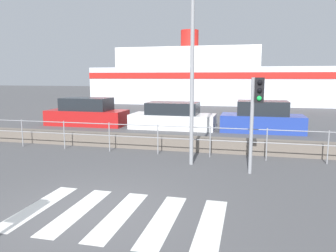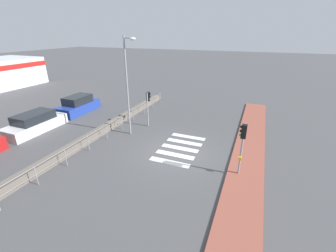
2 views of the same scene
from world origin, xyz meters
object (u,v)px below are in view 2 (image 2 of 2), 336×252
Objects in this scene: traffic_light_far at (148,102)px; parked_car_blue at (79,105)px; parked_car_white at (35,123)px; traffic_light_near at (243,140)px; streetlamp at (128,78)px.

traffic_light_far is 0.67× the size of parked_car_blue.
parked_car_blue is at bearing 0.00° from parked_car_white.
traffic_light_near is 1.08× the size of traffic_light_far.
parked_car_white is at bearing 88.83° from traffic_light_near.
traffic_light_near is at bearing -120.90° from traffic_light_far.
traffic_light_near reaches higher than parked_car_white.
streetlamp is at bearing -72.79° from parked_car_white.
parked_car_white is at bearing 118.63° from traffic_light_far.
traffic_light_near is at bearing -108.18° from parked_car_blue.
parked_car_white is (-4.03, 7.39, -1.38)m from traffic_light_far.
traffic_light_far is 2.83m from streetlamp.
traffic_light_far reaches higher than parked_car_blue.
parked_car_white is 4.50m from parked_car_blue.
parked_car_white is (0.30, 14.63, -1.51)m from traffic_light_near.
parked_car_blue is at bearing 71.37° from streetlamp.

